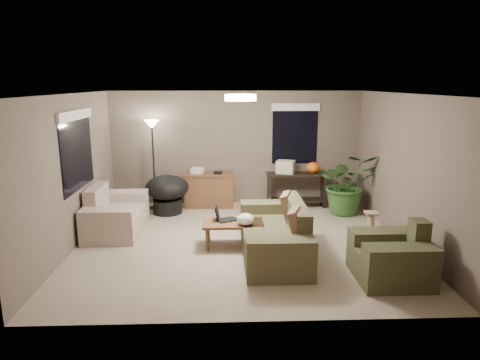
{
  "coord_description": "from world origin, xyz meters",
  "views": [
    {
      "loc": [
        -0.26,
        -6.9,
        2.68
      ],
      "look_at": [
        0.0,
        0.2,
        1.05
      ],
      "focal_mm": 32.0,
      "sensor_mm": 36.0,
      "label": 1
    }
  ],
  "objects_px": {
    "loveseat": "(115,215)",
    "desk": "(209,190)",
    "main_sofa": "(276,236)",
    "papasan_chair": "(167,191)",
    "floor_lamp": "(152,135)",
    "console_table": "(296,187)",
    "cat_scratching_post": "(371,228)",
    "armchair": "(392,259)",
    "coffee_table": "(233,226)",
    "houseplant": "(346,190)"
  },
  "relations": [
    {
      "from": "loveseat",
      "to": "desk",
      "type": "distance_m",
      "value": 2.28
    },
    {
      "from": "main_sofa",
      "to": "papasan_chair",
      "type": "bearing_deg",
      "value": 131.43
    },
    {
      "from": "main_sofa",
      "to": "floor_lamp",
      "type": "bearing_deg",
      "value": 131.25
    },
    {
      "from": "desk",
      "to": "loveseat",
      "type": "bearing_deg",
      "value": -137.25
    },
    {
      "from": "console_table",
      "to": "cat_scratching_post",
      "type": "relative_size",
      "value": 2.6
    },
    {
      "from": "loveseat",
      "to": "main_sofa",
      "type": "bearing_deg",
      "value": -22.68
    },
    {
      "from": "main_sofa",
      "to": "console_table",
      "type": "xyz_separation_m",
      "value": [
        0.77,
        2.66,
        0.14
      ]
    },
    {
      "from": "armchair",
      "to": "coffee_table",
      "type": "relative_size",
      "value": 1.0
    },
    {
      "from": "desk",
      "to": "papasan_chair",
      "type": "distance_m",
      "value": 0.97
    },
    {
      "from": "coffee_table",
      "to": "console_table",
      "type": "xyz_separation_m",
      "value": [
        1.44,
        2.3,
        0.08
      ]
    },
    {
      "from": "coffee_table",
      "to": "houseplant",
      "type": "xyz_separation_m",
      "value": [
        2.39,
        1.75,
        0.14
      ]
    },
    {
      "from": "main_sofa",
      "to": "houseplant",
      "type": "height_order",
      "value": "houseplant"
    },
    {
      "from": "console_table",
      "to": "floor_lamp",
      "type": "distance_m",
      "value": 3.3
    },
    {
      "from": "armchair",
      "to": "coffee_table",
      "type": "distance_m",
      "value": 2.53
    },
    {
      "from": "coffee_table",
      "to": "desk",
      "type": "relative_size",
      "value": 0.91
    },
    {
      "from": "desk",
      "to": "houseplant",
      "type": "xyz_separation_m",
      "value": [
        2.86,
        -0.63,
        0.12
      ]
    },
    {
      "from": "papasan_chair",
      "to": "floor_lamp",
      "type": "distance_m",
      "value": 1.23
    },
    {
      "from": "papasan_chair",
      "to": "houseplant",
      "type": "bearing_deg",
      "value": -2.61
    },
    {
      "from": "console_table",
      "to": "armchair",
      "type": "bearing_deg",
      "value": -78.53
    },
    {
      "from": "loveseat",
      "to": "armchair",
      "type": "bearing_deg",
      "value": -26.19
    },
    {
      "from": "armchair",
      "to": "coffee_table",
      "type": "bearing_deg",
      "value": 149.14
    },
    {
      "from": "desk",
      "to": "floor_lamp",
      "type": "height_order",
      "value": "floor_lamp"
    },
    {
      "from": "desk",
      "to": "papasan_chair",
      "type": "relative_size",
      "value": 0.95
    },
    {
      "from": "coffee_table",
      "to": "console_table",
      "type": "relative_size",
      "value": 0.77
    },
    {
      "from": "desk",
      "to": "houseplant",
      "type": "bearing_deg",
      "value": -12.41
    },
    {
      "from": "floor_lamp",
      "to": "cat_scratching_post",
      "type": "bearing_deg",
      "value": -27.26
    },
    {
      "from": "coffee_table",
      "to": "desk",
      "type": "distance_m",
      "value": 2.42
    },
    {
      "from": "main_sofa",
      "to": "coffee_table",
      "type": "bearing_deg",
      "value": 152.41
    },
    {
      "from": "loveseat",
      "to": "coffee_table",
      "type": "distance_m",
      "value": 2.3
    },
    {
      "from": "armchair",
      "to": "papasan_chair",
      "type": "relative_size",
      "value": 0.87
    },
    {
      "from": "main_sofa",
      "to": "console_table",
      "type": "distance_m",
      "value": 2.77
    },
    {
      "from": "papasan_chair",
      "to": "houseplant",
      "type": "height_order",
      "value": "houseplant"
    },
    {
      "from": "desk",
      "to": "coffee_table",
      "type": "bearing_deg",
      "value": -78.75
    },
    {
      "from": "armchair",
      "to": "papasan_chair",
      "type": "xyz_separation_m",
      "value": [
        -3.5,
        3.21,
        0.17
      ]
    },
    {
      "from": "coffee_table",
      "to": "papasan_chair",
      "type": "relative_size",
      "value": 0.87
    },
    {
      "from": "desk",
      "to": "houseplant",
      "type": "distance_m",
      "value": 2.93
    },
    {
      "from": "loveseat",
      "to": "cat_scratching_post",
      "type": "height_order",
      "value": "loveseat"
    },
    {
      "from": "console_table",
      "to": "papasan_chair",
      "type": "distance_m",
      "value": 2.8
    },
    {
      "from": "loveseat",
      "to": "houseplant",
      "type": "bearing_deg",
      "value": 11.46
    },
    {
      "from": "console_table",
      "to": "houseplant",
      "type": "height_order",
      "value": "houseplant"
    },
    {
      "from": "armchair",
      "to": "console_table",
      "type": "bearing_deg",
      "value": 101.47
    },
    {
      "from": "main_sofa",
      "to": "floor_lamp",
      "type": "distance_m",
      "value": 3.75
    },
    {
      "from": "loveseat",
      "to": "armchair",
      "type": "height_order",
      "value": "same"
    },
    {
      "from": "floor_lamp",
      "to": "armchair",
      "type": "bearing_deg",
      "value": -43.24
    },
    {
      "from": "loveseat",
      "to": "armchair",
      "type": "distance_m",
      "value": 4.81
    },
    {
      "from": "houseplant",
      "to": "loveseat",
      "type": "bearing_deg",
      "value": -168.54
    },
    {
      "from": "coffee_table",
      "to": "papasan_chair",
      "type": "bearing_deg",
      "value": 124.72
    },
    {
      "from": "papasan_chair",
      "to": "coffee_table",
      "type": "bearing_deg",
      "value": -55.28
    },
    {
      "from": "loveseat",
      "to": "coffee_table",
      "type": "relative_size",
      "value": 1.6
    },
    {
      "from": "coffee_table",
      "to": "floor_lamp",
      "type": "relative_size",
      "value": 0.52
    }
  ]
}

